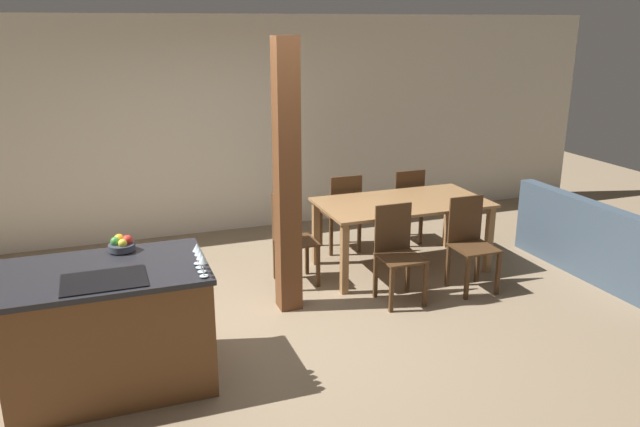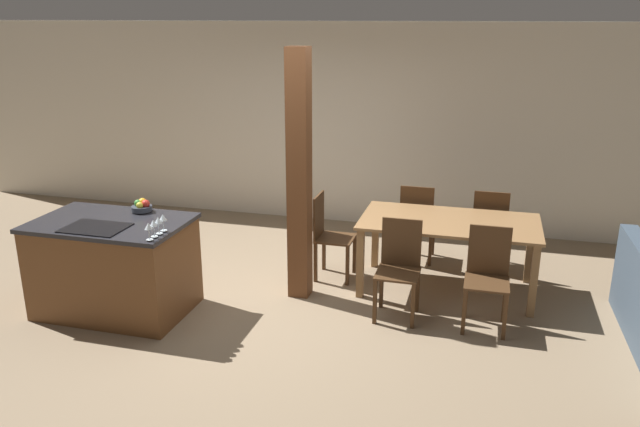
% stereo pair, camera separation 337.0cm
% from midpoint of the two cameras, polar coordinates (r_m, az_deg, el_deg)
% --- Properties ---
extents(ground_plane, '(16.00, 16.00, 0.00)m').
position_cam_midpoint_polar(ground_plane, '(5.76, -22.34, -12.07)').
color(ground_plane, '#847056').
extents(wall_back, '(11.20, 0.08, 2.70)m').
position_cam_midpoint_polar(wall_back, '(8.08, -22.87, 6.26)').
color(wall_back, silver).
rests_on(wall_back, ground_plane).
extents(kitchen_island, '(1.44, 0.93, 0.93)m').
position_cam_midpoint_polar(kitchen_island, '(5.41, -36.88, -10.84)').
color(kitchen_island, brown).
rests_on(kitchen_island, ground_plane).
extents(fruit_bowl, '(0.20, 0.20, 0.12)m').
position_cam_midpoint_polar(fruit_bowl, '(5.47, -35.43, -4.35)').
color(fruit_bowl, '#383D47').
rests_on(fruit_bowl, kitchen_island).
extents(wine_glass_near, '(0.07, 0.07, 0.16)m').
position_cam_midpoint_polar(wine_glass_near, '(4.66, -31.86, -6.15)').
color(wine_glass_near, silver).
rests_on(wine_glass_near, kitchen_island).
extents(wine_glass_middle, '(0.07, 0.07, 0.16)m').
position_cam_midpoint_polar(wine_glass_middle, '(4.73, -31.67, -5.78)').
color(wine_glass_middle, silver).
rests_on(wine_glass_middle, kitchen_island).
extents(wine_glass_far, '(0.07, 0.07, 0.16)m').
position_cam_midpoint_polar(wine_glass_far, '(4.81, -31.49, -5.42)').
color(wine_glass_far, silver).
rests_on(wine_glass_far, kitchen_island).
extents(wine_glass_end, '(0.07, 0.07, 0.16)m').
position_cam_midpoint_polar(wine_glass_end, '(4.88, -31.32, -5.07)').
color(wine_glass_end, silver).
rests_on(wine_glass_end, kitchen_island).
extents(dining_table, '(1.81, 0.97, 0.76)m').
position_cam_midpoint_polar(dining_table, '(6.44, -6.79, -1.26)').
color(dining_table, olive).
rests_on(dining_table, ground_plane).
extents(dining_chair_near_left, '(0.40, 0.40, 0.94)m').
position_cam_midpoint_polar(dining_chair_near_left, '(5.77, -9.02, -5.44)').
color(dining_chair_near_left, '#472D19').
rests_on(dining_chair_near_left, ground_plane).
extents(dining_chair_near_right, '(0.40, 0.40, 0.94)m').
position_cam_midpoint_polar(dining_chair_near_right, '(5.96, -1.31, -4.49)').
color(dining_chair_near_right, '#472D19').
rests_on(dining_chair_near_right, ground_plane).
extents(dining_chair_far_left, '(0.40, 0.40, 0.94)m').
position_cam_midpoint_polar(dining_chair_far_left, '(7.09, -11.27, -1.24)').
color(dining_chair_far_left, '#472D19').
rests_on(dining_chair_far_left, ground_plane).
extents(dining_chair_far_right, '(0.40, 0.40, 0.94)m').
position_cam_midpoint_polar(dining_chair_far_right, '(7.25, -4.92, -0.57)').
color(dining_chair_far_right, '#472D19').
rests_on(dining_chair_far_right, ground_plane).
extents(dining_chair_head_end, '(0.40, 0.40, 0.94)m').
position_cam_midpoint_polar(dining_chair_head_end, '(6.36, -18.03, -3.95)').
color(dining_chair_head_end, '#472D19').
rests_on(dining_chair_head_end, ground_plane).
extents(couch, '(0.85, 2.09, 0.83)m').
position_cam_midpoint_polar(couch, '(6.55, 12.66, -4.85)').
color(couch, '#3D4C5B').
rests_on(couch, ground_plane).
extents(timber_post, '(0.21, 0.21, 2.50)m').
position_cam_midpoint_polar(timber_post, '(5.63, -20.19, 1.26)').
color(timber_post, brown).
rests_on(timber_post, ground_plane).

